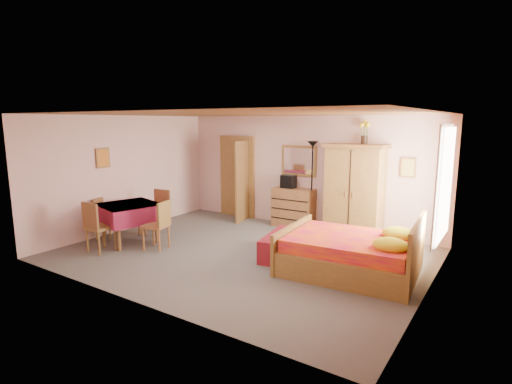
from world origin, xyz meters
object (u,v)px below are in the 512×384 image
Objects in this scene: sunflower_vase at (365,132)px; chair_north at (157,213)px; wall_mirror at (299,161)px; bed at (350,243)px; floor_lamp at (312,186)px; chair_west at (107,218)px; chair_east at (156,225)px; chest_of_drawers at (294,208)px; wardrobe at (354,191)px; chair_south at (101,227)px; stereo at (288,182)px; bench at (281,245)px; dining_table at (130,223)px.

sunflower_vase reaches higher than chair_north.
wall_mirror is 3.29m from bed.
floor_lamp reaches higher than chair_west.
wall_mirror reaches higher than chair_east.
wall_mirror is at bearing 89.14° from chest_of_drawers.
wall_mirror reaches higher than chair_north.
wardrobe is 2.06× the size of chair_north.
chair_west is at bearing 137.92° from chair_south.
stereo is 4.14m from chair_west.
bench is 3.84m from chair_west.
wall_mirror is 1.88× the size of sunflower_vase.
chair_south reaches higher than chair_east.
stereo reaches higher than chair_west.
sunflower_vase reaches higher than stereo.
bench is (0.95, -2.00, -0.86)m from stereo.
chest_of_drawers is 1.02× the size of chair_east.
chest_of_drawers reaches higher than chair_west.
bed is 1.94× the size of dining_table.
sunflower_vase is 5.74m from chair_west.
wardrobe is at bearing -2.77° from floor_lamp.
sunflower_vase is (0.13, 0.11, 1.24)m from wardrobe.
dining_table is (-3.71, -2.90, -0.60)m from wardrobe.
wall_mirror is 2.70m from bench.
chair_east is at bearing -135.66° from sunflower_vase.
stereo is at bearing 116.47° from chair_west.
bench is 3.44m from chair_south.
stereo is at bearing 178.46° from wardrobe.
wardrobe is (1.47, -0.07, 0.54)m from chest_of_drawers.
wardrobe is at bearing 44.89° from chair_south.
wall_mirror is at bearing 170.27° from wardrobe.
chair_east is at bearing -117.27° from chest_of_drawers.
floor_lamp is at bearing -25.84° from wall_mirror.
chest_of_drawers is at bearing 111.54° from bench.
bed is 2.17× the size of chair_south.
wardrobe reaches higher than wall_mirror.
floor_lamp reaches higher than wardrobe.
dining_table is at bearing -132.37° from floor_lamp.
chair_east is at bearing 131.28° from chair_north.
stereo is 2.37m from bench.
chair_east is (-3.07, -3.00, -1.77)m from sunflower_vase.
bench is (0.79, -1.99, -0.25)m from chest_of_drawers.
chest_of_drawers is 3.00× the size of stereo.
floor_lamp reaches higher than chair_east.
chair_south is at bearing -134.75° from wardrobe.
chest_of_drawers is 2.01× the size of sunflower_vase.
chair_west is at bearing -131.18° from wall_mirror.
wardrobe is 2.03× the size of chair_south.
floor_lamp is 2.36× the size of chair_west.
chair_west is at bearing -164.54° from bench.
stereo is 4.24m from chair_south.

